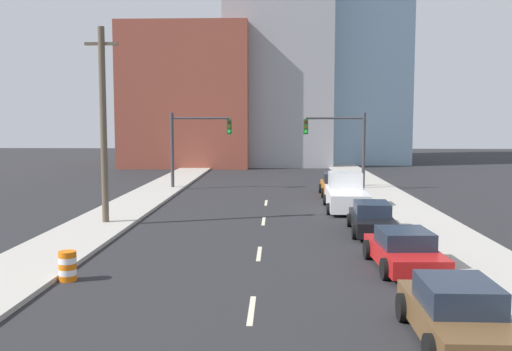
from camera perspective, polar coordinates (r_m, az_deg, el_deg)
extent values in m
cube|color=#ADA89E|center=(51.62, -7.49, -0.13)|extent=(3.27, 88.19, 0.17)
cube|color=#ADA89E|center=(51.41, 10.22, -0.20)|extent=(3.27, 88.19, 0.17)
cube|color=beige|center=(15.72, -0.45, -13.30)|extent=(0.16, 2.40, 0.01)
cube|color=beige|center=(22.03, 0.32, -7.81)|extent=(0.16, 2.40, 0.01)
cube|color=beige|center=(29.02, 0.76, -4.58)|extent=(0.16, 2.40, 0.01)
cube|color=beige|center=(35.48, 1.01, -2.74)|extent=(0.16, 2.40, 0.01)
cube|color=brown|center=(68.22, -6.44, 7.71)|extent=(14.00, 16.00, 15.61)
cube|color=#99999E|center=(72.06, 2.21, 13.10)|extent=(12.00, 20.00, 29.33)
cube|color=#8CADC6|center=(76.65, 9.01, 13.16)|extent=(13.00, 20.00, 30.88)
cylinder|color=#38383D|center=(42.84, -8.37, 2.42)|extent=(0.24, 0.24, 5.69)
cylinder|color=#38383D|center=(42.44, -5.58, 5.73)|extent=(4.26, 0.16, 0.16)
cube|color=#194C1E|center=(42.21, -2.69, 4.89)|extent=(0.34, 0.32, 1.10)
cylinder|color=#4C0C0C|center=(42.04, -2.71, 5.35)|extent=(0.22, 0.04, 0.22)
cylinder|color=#593F0C|center=(42.05, -2.71, 4.89)|extent=(0.22, 0.04, 0.22)
cylinder|color=#26E53F|center=(42.05, -2.71, 4.43)|extent=(0.22, 0.04, 0.22)
cylinder|color=#38383D|center=(42.60, 10.71, 2.37)|extent=(0.24, 0.24, 5.69)
cylinder|color=#38383D|center=(42.28, 7.90, 5.70)|extent=(4.26, 0.16, 0.16)
cube|color=#194C1E|center=(42.12, 5.00, 4.88)|extent=(0.34, 0.32, 1.10)
cylinder|color=#4C0C0C|center=(41.95, 5.01, 5.34)|extent=(0.22, 0.04, 0.22)
cylinder|color=#593F0C|center=(41.95, 5.01, 4.88)|extent=(0.22, 0.04, 0.22)
cylinder|color=#26E53F|center=(41.95, 5.01, 4.41)|extent=(0.22, 0.04, 0.22)
cylinder|color=brown|center=(28.45, -15.01, 4.67)|extent=(0.32, 0.32, 9.52)
cube|color=brown|center=(28.69, -15.21, 12.60)|extent=(1.60, 0.14, 0.14)
cylinder|color=orange|center=(19.36, -18.29, -9.68)|extent=(0.56, 0.56, 0.19)
cylinder|color=white|center=(19.31, -18.31, -9.14)|extent=(0.56, 0.56, 0.19)
cylinder|color=orange|center=(19.26, -18.32, -8.59)|extent=(0.56, 0.56, 0.19)
cylinder|color=white|center=(19.22, -18.34, -8.04)|extent=(0.56, 0.56, 0.19)
cylinder|color=orange|center=(19.18, -18.36, -7.49)|extent=(0.56, 0.56, 0.19)
cube|color=brown|center=(14.18, 19.44, -13.53)|extent=(1.85, 4.47, 0.64)
cube|color=#1E2838|center=(13.99, 19.53, -11.10)|extent=(1.62, 2.02, 0.61)
cylinder|color=black|center=(15.27, 14.42, -12.65)|extent=(0.23, 0.71, 0.71)
cylinder|color=black|center=(15.76, 21.30, -12.28)|extent=(0.23, 0.71, 0.71)
cylinder|color=black|center=(12.74, 17.06, -16.43)|extent=(0.23, 0.71, 0.71)
cube|color=red|center=(20.41, 14.59, -7.66)|extent=(2.10, 4.56, 0.59)
cube|color=#1E2838|center=(20.29, 14.63, -6.07)|extent=(1.76, 2.09, 0.57)
cylinder|color=black|center=(21.53, 11.08, -7.27)|extent=(0.25, 0.72, 0.71)
cylinder|color=black|center=(22.01, 16.12, -7.11)|extent=(0.25, 0.72, 0.71)
cylinder|color=black|center=(18.89, 12.79, -9.10)|extent=(0.25, 0.72, 0.71)
cylinder|color=black|center=(19.43, 18.49, -8.84)|extent=(0.25, 0.72, 0.71)
cube|color=black|center=(26.46, 11.50, -4.59)|extent=(1.95, 4.84, 0.64)
cube|color=#1E2838|center=(26.36, 11.52, -3.27)|extent=(1.61, 2.22, 0.59)
cylinder|color=black|center=(27.86, 9.33, -4.43)|extent=(0.25, 0.64, 0.63)
cylinder|color=black|center=(28.05, 12.95, -4.43)|extent=(0.25, 0.64, 0.63)
cylinder|color=black|center=(24.96, 9.84, -5.59)|extent=(0.25, 0.64, 0.63)
cylinder|color=black|center=(25.17, 13.88, -5.57)|extent=(0.25, 0.64, 0.63)
cube|color=silver|center=(33.04, 9.01, -2.27)|extent=(2.30, 5.89, 0.97)
cube|color=silver|center=(33.79, 8.90, -0.46)|extent=(1.93, 1.80, 0.94)
cylinder|color=black|center=(34.79, 6.92, -2.42)|extent=(0.24, 0.65, 0.64)
cylinder|color=black|center=(34.98, 10.53, -2.43)|extent=(0.24, 0.65, 0.64)
cylinder|color=black|center=(31.21, 7.29, -3.32)|extent=(0.24, 0.65, 0.64)
cylinder|color=black|center=(31.43, 11.31, -3.33)|extent=(0.24, 0.65, 0.64)
cube|color=orange|center=(39.37, 7.90, -1.21)|extent=(1.80, 4.26, 0.71)
cube|color=#1E2838|center=(39.30, 7.92, -0.23)|extent=(1.56, 1.93, 0.64)
cylinder|color=black|center=(40.63, 6.47, -1.28)|extent=(0.23, 0.66, 0.65)
cylinder|color=black|center=(40.78, 9.01, -1.28)|extent=(0.23, 0.66, 0.65)
cylinder|color=black|center=(38.03, 6.71, -1.74)|extent=(0.23, 0.66, 0.65)
cylinder|color=black|center=(38.19, 9.42, -1.74)|extent=(0.23, 0.66, 0.65)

